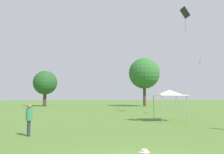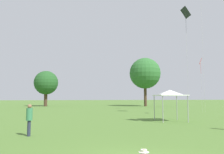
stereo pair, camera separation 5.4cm
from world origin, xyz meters
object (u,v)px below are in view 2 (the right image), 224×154
distant_tree_1 (46,83)px  distant_tree_0 (145,73)px  kite_1 (186,15)px  kite_5 (201,63)px  person_standing_1 (29,117)px  canopy_tent (170,93)px

distant_tree_1 → distant_tree_0: bearing=-10.4°
kite_1 → kite_5: 6.95m
person_standing_1 → kite_1: size_ratio=0.13×
kite_1 → distant_tree_1: size_ratio=1.61×
kite_1 → distant_tree_1: bearing=83.3°
distant_tree_0 → distant_tree_1: (-23.43, 4.30, -2.29)m
distant_tree_1 → person_standing_1: bearing=-84.6°
person_standing_1 → distant_tree_0: distant_tree_0 is taller
kite_1 → canopy_tent: bearing=-172.4°
person_standing_1 → canopy_tent: 12.68m
canopy_tent → person_standing_1: bearing=-153.1°
canopy_tent → distant_tree_1: distant_tree_1 is taller
person_standing_1 → kite_1: (16.61, 11.98, 11.71)m
person_standing_1 → distant_tree_0: (19.56, 36.82, 6.78)m
canopy_tent → distant_tree_0: size_ratio=0.25×
canopy_tent → kite_5: bearing=44.0°
distant_tree_0 → canopy_tent: bearing=-105.0°
person_standing_1 → kite_1: 23.59m
kite_1 → distant_tree_0: (2.95, 24.84, -4.93)m
person_standing_1 → distant_tree_1: (-3.87, 41.12, 4.50)m
canopy_tent → kite_1: 13.16m
distant_tree_0 → distant_tree_1: 23.93m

